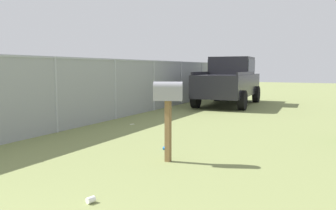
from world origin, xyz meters
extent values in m
cube|color=brown|center=(5.67, 0.16, 0.53)|extent=(0.09, 0.09, 1.06)
cube|color=gray|center=(5.67, 0.16, 1.17)|extent=(0.37, 0.53, 0.22)
cylinder|color=gray|center=(5.67, 0.16, 1.28)|extent=(0.37, 0.53, 0.20)
cube|color=red|center=(5.78, 0.16, 1.24)|extent=(0.02, 0.04, 0.18)
cube|color=black|center=(14.92, 1.88, 0.88)|extent=(4.98, 2.14, 0.90)
cube|color=black|center=(15.50, 1.91, 1.71)|extent=(1.75, 1.82, 0.76)
cube|color=black|center=(15.50, 1.91, 1.71)|extent=(1.71, 1.85, 0.53)
cube|color=black|center=(13.79, 2.68, 1.39)|extent=(2.54, 0.22, 0.12)
cube|color=black|center=(13.89, 0.96, 1.39)|extent=(2.54, 0.22, 0.12)
cylinder|color=black|center=(16.47, 2.91, 0.38)|extent=(0.77, 0.30, 0.76)
cylinder|color=black|center=(16.58, 1.03, 0.38)|extent=(0.77, 0.30, 0.76)
cylinder|color=black|center=(13.25, 2.73, 0.38)|extent=(0.77, 0.30, 0.76)
cylinder|color=black|center=(13.36, 0.85, 0.38)|extent=(0.77, 0.30, 0.76)
cylinder|color=#9EA3A8|center=(6.81, 3.86, 0.95)|extent=(0.07, 0.07, 1.89)
cylinder|color=#9EA3A8|center=(9.31, 3.86, 0.95)|extent=(0.07, 0.07, 1.89)
cylinder|color=#9EA3A8|center=(11.81, 3.86, 0.95)|extent=(0.07, 0.07, 1.89)
cylinder|color=#9EA3A8|center=(14.32, 3.86, 0.95)|extent=(0.07, 0.07, 1.89)
cylinder|color=#9EA3A8|center=(16.82, 3.86, 0.95)|extent=(0.07, 0.07, 1.89)
cylinder|color=#9EA3A8|center=(19.32, 3.86, 0.95)|extent=(0.07, 0.07, 1.89)
cube|color=#9EA3A8|center=(10.56, 3.86, 1.86)|extent=(17.50, 0.04, 0.04)
cube|color=gray|center=(10.56, 3.86, 0.95)|extent=(17.50, 0.01, 1.89)
cylinder|color=blue|center=(6.37, 0.56, 0.03)|extent=(0.08, 0.13, 0.07)
cylinder|color=white|center=(3.62, 0.16, 0.04)|extent=(0.12, 0.10, 0.08)
cube|color=silver|center=(8.69, 2.84, 0.00)|extent=(0.15, 0.14, 0.01)
camera|label=1|loc=(0.53, -2.43, 1.61)|focal=36.43mm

